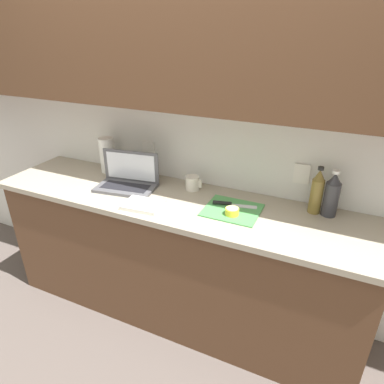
% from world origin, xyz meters
% --- Properties ---
extents(ground_plane, '(12.00, 12.00, 0.00)m').
position_xyz_m(ground_plane, '(0.00, 0.00, 0.00)').
color(ground_plane, '#564C47').
rests_on(ground_plane, ground).
extents(wall_back, '(5.20, 0.38, 2.60)m').
position_xyz_m(wall_back, '(0.00, 0.22, 1.56)').
color(wall_back, white).
rests_on(wall_back, ground_plane).
extents(counter_unit, '(2.42, 0.58, 0.89)m').
position_xyz_m(counter_unit, '(-0.02, 0.00, 0.45)').
color(counter_unit, brown).
rests_on(counter_unit, ground_plane).
extents(laptop, '(0.41, 0.27, 0.23)m').
position_xyz_m(laptop, '(-0.36, 0.03, 0.94)').
color(laptop, '#515156').
rests_on(laptop, counter_unit).
extents(cutting_board, '(0.31, 0.28, 0.01)m').
position_xyz_m(cutting_board, '(0.37, 0.01, 0.89)').
color(cutting_board, '#4C9E51').
rests_on(cutting_board, counter_unit).
extents(knife, '(0.26, 0.09, 0.02)m').
position_xyz_m(knife, '(0.32, 0.05, 0.91)').
color(knife, silver).
rests_on(knife, cutting_board).
extents(lemon_half_cut, '(0.08, 0.08, 0.04)m').
position_xyz_m(lemon_half_cut, '(0.38, -0.04, 0.92)').
color(lemon_half_cut, yellow).
rests_on(lemon_half_cut, cutting_board).
extents(bottle_green_soda, '(0.07, 0.07, 0.28)m').
position_xyz_m(bottle_green_soda, '(0.79, 0.19, 1.02)').
color(bottle_green_soda, olive).
rests_on(bottle_green_soda, counter_unit).
extents(bottle_oil_tall, '(0.08, 0.08, 0.27)m').
position_xyz_m(bottle_oil_tall, '(0.87, 0.19, 1.01)').
color(bottle_oil_tall, '#333338').
rests_on(bottle_oil_tall, counter_unit).
extents(measuring_cup, '(0.11, 0.09, 0.09)m').
position_xyz_m(measuring_cup, '(0.04, 0.17, 0.93)').
color(measuring_cup, silver).
rests_on(measuring_cup, counter_unit).
extents(paper_towel_roll, '(0.11, 0.11, 0.25)m').
position_xyz_m(paper_towel_roll, '(-0.64, 0.20, 1.01)').
color(paper_towel_roll, white).
rests_on(paper_towel_roll, counter_unit).
extents(dish_towel, '(0.23, 0.18, 0.02)m').
position_xyz_m(dish_towel, '(-0.12, -0.17, 0.90)').
color(dish_towel, silver).
rests_on(dish_towel, counter_unit).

